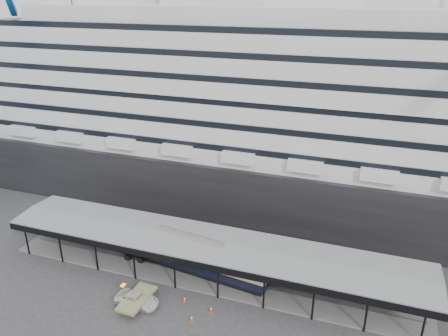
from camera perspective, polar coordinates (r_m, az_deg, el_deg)
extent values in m
plane|color=#343436|center=(56.47, -4.01, -16.45)|extent=(200.00, 200.00, 0.00)
cube|color=black|center=(80.29, 4.85, 0.14)|extent=(130.00, 30.00, 10.00)
cube|color=slate|center=(60.05, -2.10, -13.56)|extent=(56.00, 8.00, 0.24)
cube|color=slate|center=(59.42, -2.36, -13.81)|extent=(54.00, 0.08, 0.10)
cube|color=slate|center=(60.50, -1.85, -13.06)|extent=(54.00, 0.08, 0.10)
cube|color=black|center=(54.16, -3.93, -12.48)|extent=(56.00, 0.18, 0.90)
cube|color=black|center=(61.19, -0.61, -7.94)|extent=(56.00, 0.18, 0.90)
cube|color=slate|center=(57.22, -2.17, -9.46)|extent=(56.00, 9.00, 0.24)
cylinder|color=black|center=(78.71, -18.35, 12.75)|extent=(0.12, 0.12, 47.21)
imported|color=silver|center=(55.74, -11.29, -16.52)|extent=(5.51, 2.73, 1.50)
cube|color=black|center=(60.61, -4.45, -12.68)|extent=(21.68, 5.11, 0.72)
cube|color=black|center=(60.08, -4.48, -11.96)|extent=(22.75, 5.64, 1.13)
cube|color=beige|center=(59.39, -4.51, -10.98)|extent=(22.76, 5.68, 1.33)
cube|color=black|center=(58.92, -4.54, -10.27)|extent=(22.75, 5.64, 0.41)
cube|color=#F7510D|center=(55.92, -5.16, -16.93)|extent=(0.38, 0.38, 0.03)
cone|color=#F7510D|center=(55.72, -5.17, -16.68)|extent=(0.32, 0.32, 0.64)
cylinder|color=white|center=(55.68, -5.18, -16.63)|extent=(0.21, 0.21, 0.13)
cube|color=#D8440C|center=(53.22, -4.25, -19.33)|extent=(0.42, 0.42, 0.03)
cone|color=#D8440C|center=(52.96, -4.26, -19.01)|extent=(0.36, 0.36, 0.77)
cylinder|color=white|center=(52.91, -4.27, -18.95)|extent=(0.25, 0.25, 0.15)
cube|color=#ED380D|center=(54.26, -1.70, -18.29)|extent=(0.49, 0.49, 0.03)
cone|color=#ED380D|center=(54.01, -1.70, -17.98)|extent=(0.41, 0.41, 0.75)
cylinder|color=white|center=(53.96, -1.70, -17.93)|extent=(0.24, 0.24, 0.15)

